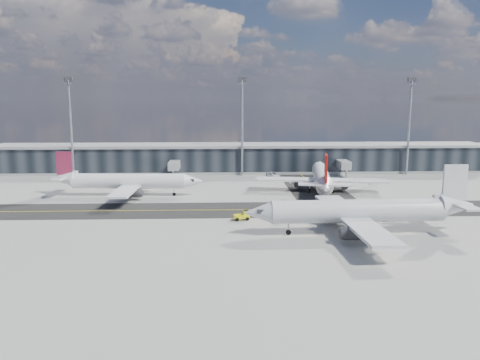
{
  "coord_description": "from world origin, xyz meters",
  "views": [
    {
      "loc": [
        -5.58,
        -90.45,
        22.72
      ],
      "look_at": [
        -1.95,
        11.35,
        5.0
      ],
      "focal_mm": 35.0,
      "sensor_mm": 36.0,
      "label": 1
    }
  ],
  "objects_px": {
    "airliner_near": "(361,211)",
    "service_van": "(273,175)",
    "baggage_tug": "(243,215)",
    "airliner_af": "(127,181)",
    "airliner_redtail": "(322,178)"
  },
  "relations": [
    {
      "from": "airliner_near",
      "to": "service_van",
      "type": "relative_size",
      "value": 7.01
    },
    {
      "from": "service_van",
      "to": "airliner_near",
      "type": "bearing_deg",
      "value": -98.1
    },
    {
      "from": "baggage_tug",
      "to": "service_van",
      "type": "relative_size",
      "value": 0.56
    },
    {
      "from": "airliner_af",
      "to": "service_van",
      "type": "relative_size",
      "value": 6.3
    },
    {
      "from": "airliner_af",
      "to": "airliner_redtail",
      "type": "distance_m",
      "value": 46.97
    },
    {
      "from": "airliner_near",
      "to": "service_van",
      "type": "height_order",
      "value": "airliner_near"
    },
    {
      "from": "airliner_redtail",
      "to": "baggage_tug",
      "type": "distance_m",
      "value": 33.0
    },
    {
      "from": "airliner_af",
      "to": "airliner_redtail",
      "type": "bearing_deg",
      "value": 95.16
    },
    {
      "from": "airliner_redtail",
      "to": "airliner_near",
      "type": "height_order",
      "value": "airliner_near"
    },
    {
      "from": "airliner_af",
      "to": "airliner_redtail",
      "type": "xyz_separation_m",
      "value": [
        46.92,
        2.3,
        0.23
      ]
    },
    {
      "from": "airliner_redtail",
      "to": "airliner_near",
      "type": "bearing_deg",
      "value": -82.02
    },
    {
      "from": "airliner_af",
      "to": "airliner_near",
      "type": "bearing_deg",
      "value": 56.75
    },
    {
      "from": "airliner_af",
      "to": "baggage_tug",
      "type": "distance_m",
      "value": 35.58
    },
    {
      "from": "airliner_af",
      "to": "service_van",
      "type": "xyz_separation_m",
      "value": [
        37.45,
        24.8,
        -2.7
      ]
    },
    {
      "from": "airliner_redtail",
      "to": "service_van",
      "type": "bearing_deg",
      "value": 121.86
    }
  ]
}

